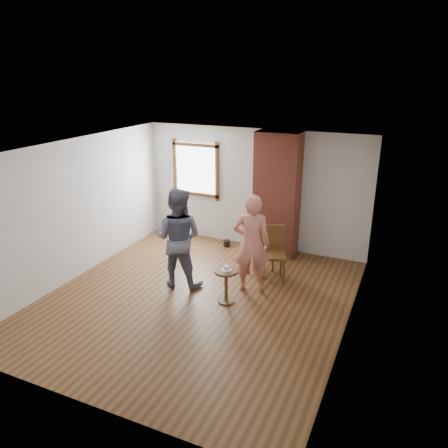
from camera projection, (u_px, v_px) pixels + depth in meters
The scene contains 12 objects.
ground at pixel (197, 299), 7.55m from camera, with size 5.50×5.50×0.00m, color brown.
room_shell at pixel (208, 190), 7.48m from camera, with size 5.04×5.52×2.62m.
brick_chimney at pixel (277, 195), 9.03m from camera, with size 0.90×0.50×2.60m, color #AF513E.
stoneware_crock at pixel (255, 243), 9.47m from camera, with size 0.31×0.31×0.40m, color #C7AB90.
dark_pot at pixel (227, 243), 9.78m from camera, with size 0.14×0.14×0.14m, color black.
dining_chair_left at pixel (263, 247), 8.43m from camera, with size 0.50×0.50×0.92m.
dining_chair_right at pixel (272, 250), 8.13m from camera, with size 0.63×0.63×1.03m.
side_table at pixel (226, 281), 7.34m from camera, with size 0.40×0.40×0.60m.
cake_plate at pixel (226, 270), 7.27m from camera, with size 0.18×0.18×0.01m, color white.
cake_slice at pixel (227, 268), 7.25m from camera, with size 0.08×0.07×0.06m, color white.
man at pixel (178, 238), 7.78m from camera, with size 0.89×0.70×1.84m, color #151B3A.
person_pink at pixel (251, 244), 7.58m from camera, with size 0.65×0.43×1.79m, color #DB806D.
Camera 1 is at (3.16, -5.89, 3.78)m, focal length 35.00 mm.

